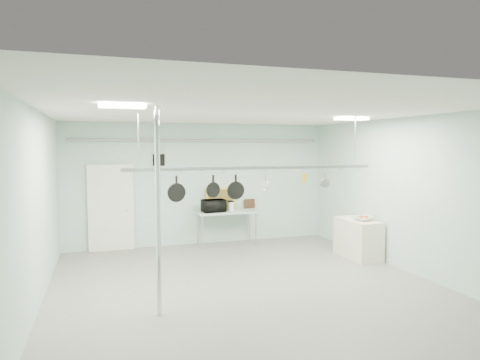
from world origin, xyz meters
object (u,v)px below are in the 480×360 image
object	(u,v)px
side_cabinet	(358,239)
skillet_left	(177,188)
microwave	(214,206)
skillet_mid	(213,186)
chrome_pole	(158,212)
fruit_bowl	(363,218)
pot_rack	(256,166)
coffee_canister	(231,206)
prep_table	(227,214)
skillet_right	(236,187)

from	to	relation	value
side_cabinet	skillet_left	size ratio (longest dim) A/B	2.74
microwave	skillet_mid	bearing A→B (deg)	69.60
chrome_pole	skillet_left	distance (m)	1.03
microwave	fruit_bowl	size ratio (longest dim) A/B	1.43
skillet_left	pot_rack	bearing A→B (deg)	-10.32
skillet_left	coffee_canister	bearing A→B (deg)	48.80
side_cabinet	microwave	world-z (taller)	microwave
chrome_pole	skillet_mid	bearing A→B (deg)	39.48
prep_table	microwave	size ratio (longest dim) A/B	2.76
skillet_mid	skillet_right	size ratio (longest dim) A/B	0.84
side_cabinet	pot_rack	size ratio (longest dim) A/B	0.25
prep_table	side_cabinet	size ratio (longest dim) A/B	1.33
pot_rack	coffee_canister	size ratio (longest dim) A/B	21.12
pot_rack	skillet_right	size ratio (longest dim) A/B	10.35
coffee_canister	microwave	bearing A→B (deg)	-170.37
microwave	pot_rack	bearing A→B (deg)	83.56
chrome_pole	skillet_right	distance (m)	1.78
fruit_bowl	skillet_left	world-z (taller)	skillet_left
microwave	side_cabinet	bearing A→B (deg)	137.86
side_cabinet	coffee_canister	distance (m)	3.34
chrome_pole	skillet_mid	size ratio (longest dim) A/B	8.21
skillet_left	skillet_mid	distance (m)	0.66
microwave	skillet_right	xyz separation A→B (m)	(-0.41, -3.24, 0.79)
prep_table	coffee_canister	bearing A→B (deg)	10.83
prep_table	pot_rack	world-z (taller)	pot_rack
skillet_left	skillet_mid	size ratio (longest dim) A/B	1.12
pot_rack	skillet_mid	world-z (taller)	pot_rack
prep_table	coffee_canister	distance (m)	0.22
coffee_canister	side_cabinet	bearing A→B (deg)	-42.49
chrome_pole	skillet_right	bearing A→B (deg)	30.67
skillet_mid	microwave	bearing A→B (deg)	60.33
fruit_bowl	microwave	bearing A→B (deg)	141.98
pot_rack	fruit_bowl	world-z (taller)	pot_rack
skillet_mid	skillet_right	world-z (taller)	same
chrome_pole	skillet_mid	distance (m)	1.44
coffee_canister	skillet_left	world-z (taller)	skillet_left
prep_table	coffee_canister	size ratio (longest dim) A/B	7.04
chrome_pole	pot_rack	distance (m)	2.19
pot_rack	fruit_bowl	distance (m)	3.37
fruit_bowl	skillet_right	distance (m)	3.60
chrome_pole	fruit_bowl	distance (m)	5.25
pot_rack	skillet_mid	size ratio (longest dim) A/B	12.31
coffee_canister	skillet_mid	xyz separation A→B (m)	(-1.33, -3.32, 0.87)
prep_table	side_cabinet	world-z (taller)	prep_table
microwave	fruit_bowl	xyz separation A→B (m)	(2.94, -2.30, -0.12)
coffee_canister	fruit_bowl	size ratio (longest dim) A/B	0.56
pot_rack	microwave	world-z (taller)	pot_rack
chrome_pole	skillet_mid	xyz separation A→B (m)	(1.09, 0.90, 0.29)
pot_rack	skillet_mid	xyz separation A→B (m)	(-0.81, 0.00, -0.34)
skillet_left	chrome_pole	bearing A→B (deg)	-126.09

